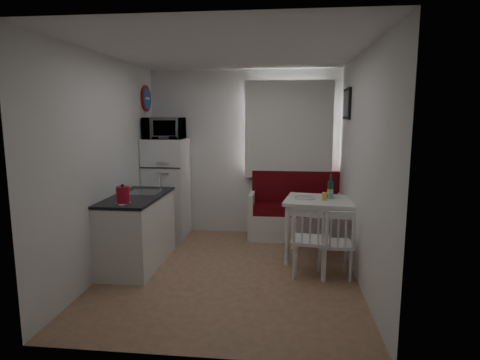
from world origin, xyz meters
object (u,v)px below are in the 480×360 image
object	(u,v)px
dining_table	(328,206)
chair_left	(311,232)
bench	(296,216)
kitchen_counter	(138,230)
fridge	(167,188)
kettle	(123,195)
wine_bottle	(330,186)
microwave	(164,128)
chair_right	(336,237)

from	to	relation	value
dining_table	chair_left	xyz separation A→B (m)	(-0.25, -0.66, -0.16)
bench	dining_table	bearing A→B (deg)	-67.46
kitchen_counter	bench	distance (m)	2.45
fridge	kettle	bearing A→B (deg)	-89.03
chair_left	kettle	bearing A→B (deg)	-165.34
fridge	dining_table	bearing A→B (deg)	-18.72
dining_table	wine_bottle	world-z (taller)	wine_bottle
kitchen_counter	microwave	size ratio (longest dim) A/B	2.26
bench	dining_table	xyz separation A→B (m)	(0.38, -0.93, 0.38)
dining_table	wine_bottle	distance (m)	0.27
bench	chair_right	world-z (taller)	bench
dining_table	chair_right	distance (m)	0.69
chair_left	microwave	distance (m)	2.82
kitchen_counter	kettle	distance (m)	0.78
fridge	chair_right	bearing A→B (deg)	-31.13
wine_bottle	fridge	bearing A→B (deg)	163.68
chair_right	kettle	distance (m)	2.47
chair_right	wine_bottle	size ratio (longest dim) A/B	1.42
chair_left	wine_bottle	distance (m)	0.91
dining_table	microwave	world-z (taller)	microwave
kitchen_counter	bench	world-z (taller)	kitchen_counter
microwave	wine_bottle	bearing A→B (deg)	-15.23
chair_left	chair_right	distance (m)	0.29
bench	dining_table	world-z (taller)	bench
fridge	microwave	bearing A→B (deg)	-90.00
kitchen_counter	kettle	world-z (taller)	kitchen_counter
kitchen_counter	chair_left	size ratio (longest dim) A/B	2.71
fridge	wine_bottle	world-z (taller)	fridge
kitchen_counter	wine_bottle	xyz separation A→B (m)	(2.45, 0.53, 0.52)
kitchen_counter	microwave	world-z (taller)	microwave
chair_left	chair_right	world-z (taller)	chair_left
chair_left	chair_right	size ratio (longest dim) A/B	1.09
dining_table	chair_right	size ratio (longest dim) A/B	2.67
chair_right	kettle	bearing A→B (deg)	-174.96
chair_right	fridge	world-z (taller)	fridge
dining_table	kettle	world-z (taller)	kettle
kitchen_counter	chair_right	world-z (taller)	kitchen_counter
kitchen_counter	chair_right	size ratio (longest dim) A/B	2.95
dining_table	fridge	xyz separation A→B (m)	(-2.39, 0.81, 0.05)
kitchen_counter	chair_right	xyz separation A→B (m)	(2.45, -0.22, 0.06)
bench	chair_left	world-z (taller)	bench
chair_right	fridge	xyz separation A→B (m)	(-2.43, 1.47, 0.26)
dining_table	microwave	distance (m)	2.70
fridge	kettle	xyz separation A→B (m)	(0.03, -1.78, 0.24)
kettle	microwave	bearing A→B (deg)	90.99
kitchen_counter	kettle	bearing A→B (deg)	-84.72
fridge	kitchen_counter	bearing A→B (deg)	-90.90
dining_table	kettle	distance (m)	2.57
microwave	kettle	distance (m)	1.86
fridge	microwave	distance (m)	0.93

